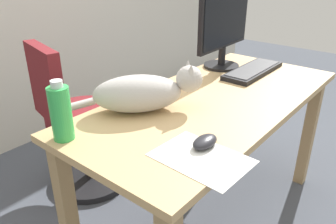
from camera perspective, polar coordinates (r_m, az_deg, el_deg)
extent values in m
plane|color=#474C56|center=(1.92, 6.63, -17.61)|extent=(8.00, 8.00, 0.00)
cube|color=tan|center=(1.53, 7.91, 1.95)|extent=(1.43, 0.65, 0.03)
cube|color=tan|center=(2.15, 22.82, -3.39)|extent=(0.06, 0.06, 0.68)
cube|color=tan|center=(1.48, -16.72, -16.23)|extent=(0.06, 0.06, 0.68)
cube|color=tan|center=(2.32, 10.45, 0.40)|extent=(0.06, 0.06, 0.68)
cylinder|color=black|center=(2.22, -12.90, -10.75)|extent=(0.48, 0.48, 0.04)
cylinder|color=black|center=(2.11, -13.40, -6.44)|extent=(0.06, 0.06, 0.43)
cylinder|color=maroon|center=(1.99, -14.10, -0.42)|extent=(0.44, 0.44, 0.06)
cube|color=maroon|center=(1.85, -20.07, 4.47)|extent=(0.13, 0.36, 0.40)
cylinder|color=black|center=(1.96, 9.04, 7.80)|extent=(0.20, 0.20, 0.01)
cylinder|color=black|center=(1.95, 9.16, 9.41)|extent=(0.04, 0.04, 0.10)
cube|color=black|center=(1.90, 9.58, 15.21)|extent=(0.48, 0.04, 0.30)
cube|color=black|center=(1.90, 9.97, 15.15)|extent=(0.45, 0.01, 0.27)
cube|color=black|center=(1.89, 14.29, 6.84)|extent=(0.44, 0.15, 0.02)
cube|color=#444447|center=(1.89, 14.34, 7.24)|extent=(0.40, 0.12, 0.00)
ellipsoid|color=#B2ADA8|center=(1.36, -5.21, 3.15)|extent=(0.39, 0.37, 0.15)
sphere|color=#B2ADA8|center=(1.37, 3.63, 5.64)|extent=(0.11, 0.11, 0.11)
cone|color=#B2ADA8|center=(1.39, 3.41, 7.98)|extent=(0.04, 0.04, 0.04)
cone|color=#B2ADA8|center=(1.33, 3.97, 7.22)|extent=(0.04, 0.04, 0.04)
cylinder|color=#B2ADA8|center=(1.43, -15.70, 0.96)|extent=(0.18, 0.07, 0.03)
ellipsoid|color=#232328|center=(1.13, 6.31, -5.05)|extent=(0.11, 0.06, 0.04)
cube|color=white|center=(1.07, 5.72, -7.80)|extent=(0.22, 0.30, 0.00)
cylinder|color=green|center=(1.19, -17.77, -0.28)|extent=(0.07, 0.07, 0.19)
cylinder|color=silver|center=(1.15, -18.47, 4.56)|extent=(0.04, 0.04, 0.02)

